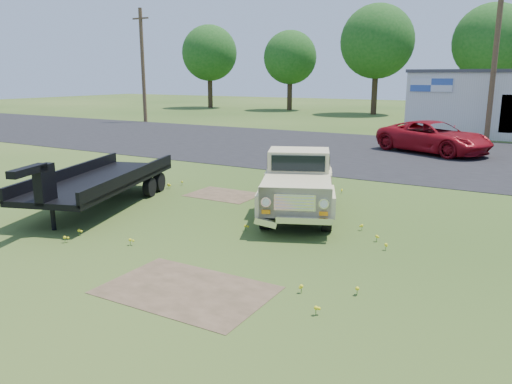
# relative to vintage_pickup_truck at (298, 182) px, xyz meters

# --- Properties ---
(ground) EXTENTS (140.00, 140.00, 0.00)m
(ground) POSITION_rel_vintage_pickup_truck_xyz_m (-1.04, -2.68, -0.91)
(ground) COLOR #254315
(ground) RESTS_ON ground
(asphalt_lot) EXTENTS (90.00, 14.00, 0.02)m
(asphalt_lot) POSITION_rel_vintage_pickup_truck_xyz_m (-1.04, 12.32, -0.91)
(asphalt_lot) COLOR black
(asphalt_lot) RESTS_ON ground
(dirt_patch_a) EXTENTS (3.00, 2.00, 0.01)m
(dirt_patch_a) POSITION_rel_vintage_pickup_truck_xyz_m (0.46, -5.68, -0.91)
(dirt_patch_a) COLOR #493C27
(dirt_patch_a) RESTS_ON ground
(dirt_patch_b) EXTENTS (2.20, 1.60, 0.01)m
(dirt_patch_b) POSITION_rel_vintage_pickup_truck_xyz_m (-3.04, 0.82, -0.91)
(dirt_patch_b) COLOR #493C27
(dirt_patch_b) RESTS_ON ground
(utility_pole_west) EXTENTS (1.60, 0.30, 9.00)m
(utility_pole_west) POSITION_rel_vintage_pickup_truck_xyz_m (-23.04, 19.32, 3.69)
(utility_pole_west) COLOR #473221
(utility_pole_west) RESTS_ON ground
(utility_pole_mid) EXTENTS (1.60, 0.30, 9.00)m
(utility_pole_mid) POSITION_rel_vintage_pickup_truck_xyz_m (2.96, 19.32, 3.69)
(utility_pole_mid) COLOR #473221
(utility_pole_mid) RESTS_ON ground
(treeline_a) EXTENTS (6.40, 6.40, 9.52)m
(treeline_a) POSITION_rel_vintage_pickup_truck_xyz_m (-29.04, 37.32, 5.39)
(treeline_a) COLOR #372819
(treeline_a) RESTS_ON ground
(treeline_b) EXTENTS (5.76, 5.76, 8.57)m
(treeline_b) POSITION_rel_vintage_pickup_truck_xyz_m (-19.04, 38.32, 4.76)
(treeline_b) COLOR #372819
(treeline_b) RESTS_ON ground
(treeline_c) EXTENTS (7.04, 7.04, 10.47)m
(treeline_c) POSITION_rel_vintage_pickup_truck_xyz_m (-9.04, 36.82, 6.03)
(treeline_c) COLOR #372819
(treeline_c) RESTS_ON ground
(treeline_d) EXTENTS (6.72, 6.72, 10.00)m
(treeline_d) POSITION_rel_vintage_pickup_truck_xyz_m (0.96, 37.82, 5.71)
(treeline_d) COLOR #372819
(treeline_d) RESTS_ON ground
(vintage_pickup_truck) EXTENTS (3.75, 5.37, 1.82)m
(vintage_pickup_truck) POSITION_rel_vintage_pickup_truck_xyz_m (0.00, 0.00, 0.00)
(vintage_pickup_truck) COLOR tan
(vintage_pickup_truck) RESTS_ON ground
(flatbed_trailer) EXTENTS (4.04, 6.78, 1.75)m
(flatbed_trailer) POSITION_rel_vintage_pickup_truck_xyz_m (-5.42, -2.13, -0.03)
(flatbed_trailer) COLOR black
(flatbed_trailer) RESTS_ON ground
(red_pickup) EXTENTS (6.20, 4.67, 1.56)m
(red_pickup) POSITION_rel_vintage_pickup_truck_xyz_m (1.08, 13.48, -0.13)
(red_pickup) COLOR maroon
(red_pickup) RESTS_ON ground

